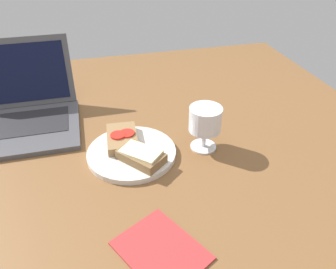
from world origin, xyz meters
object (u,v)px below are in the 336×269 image
(plate, at_px, (132,153))
(wine_glass, at_px, (205,120))
(sandwich_with_tomato, at_px, (122,138))
(laptop, at_px, (17,110))
(sandwich_with_cheese, at_px, (141,156))
(napkin, at_px, (161,251))

(plate, bearing_deg, wine_glass, -2.66)
(sandwich_with_tomato, distance_m, laptop, 0.33)
(sandwich_with_cheese, relative_size, wine_glass, 1.08)
(sandwich_with_cheese, distance_m, wine_glass, 0.18)
(wine_glass, distance_m, laptop, 0.53)
(sandwich_with_tomato, height_order, laptop, laptop)
(laptop, distance_m, napkin, 0.60)
(sandwich_with_tomato, relative_size, napkin, 0.79)
(plate, relative_size, sandwich_with_cheese, 1.76)
(sandwich_with_tomato, height_order, napkin, sandwich_with_tomato)
(sandwich_with_cheese, bearing_deg, sandwich_with_tomato, 111.14)
(laptop, relative_size, napkin, 2.12)
(sandwich_with_cheese, xyz_separation_m, wine_glass, (0.17, 0.03, 0.05))
(wine_glass, relative_size, laptop, 0.35)
(plate, height_order, sandwich_with_cheese, sandwich_with_cheese)
(laptop, bearing_deg, sandwich_with_tomato, -34.44)
(plate, distance_m, wine_glass, 0.20)
(plate, bearing_deg, sandwich_with_cheese, -68.84)
(sandwich_with_tomato, relative_size, laptop, 0.37)
(laptop, bearing_deg, sandwich_with_cheese, -41.82)
(laptop, bearing_deg, napkin, -60.51)
(napkin, bearing_deg, laptop, 119.49)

